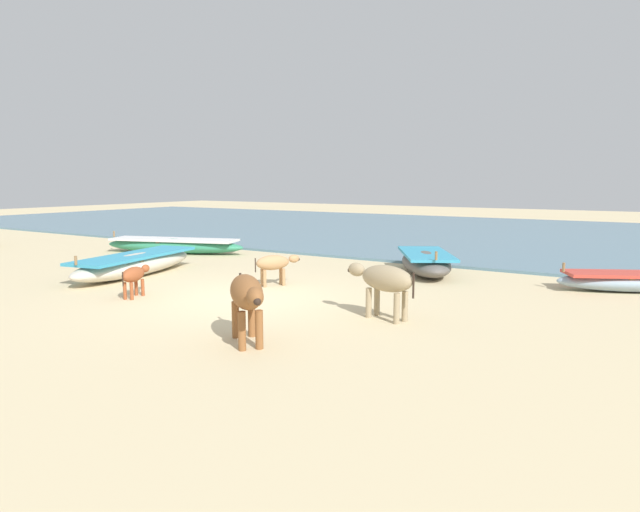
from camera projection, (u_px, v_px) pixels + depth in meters
ground at (243, 298)px, 11.05m from camera, size 80.00×80.00×0.00m
sea_water at (473, 233)px, 24.51m from camera, size 60.00×20.00×0.08m
fishing_boat_0 at (135, 264)px, 13.70m from camera, size 1.91×4.32×0.74m
fishing_boat_2 at (637, 281)px, 11.68m from camera, size 3.36×2.25×0.61m
fishing_boat_3 at (426, 262)px, 13.88m from camera, size 2.53×3.21×0.77m
fishing_boat_4 at (174, 245)px, 17.92m from camera, size 4.94×2.44×0.68m
cow_adult_dun at (384, 280)px, 9.31m from camera, size 1.44×0.65×0.95m
calf_near_tan at (274, 264)px, 12.30m from camera, size 0.76×1.00×0.71m
calf_far_rust at (134, 275)px, 11.08m from camera, size 0.50×0.95×0.63m
cow_second_adult_brown at (247, 295)px, 7.84m from camera, size 1.34×1.24×1.02m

